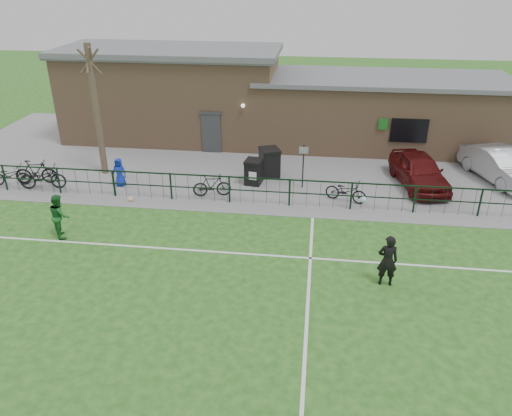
# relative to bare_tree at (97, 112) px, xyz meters

# --- Properties ---
(ground) EXTENTS (90.00, 90.00, 0.00)m
(ground) POSITION_rel_bare_tree_xyz_m (8.00, -10.50, -3.00)
(ground) COLOR #235619
(ground) RESTS_ON ground
(paving_strip) EXTENTS (34.00, 13.00, 0.02)m
(paving_strip) POSITION_rel_bare_tree_xyz_m (8.00, 3.00, -2.99)
(paving_strip) COLOR slate
(paving_strip) RESTS_ON ground
(pitch_line_touch) EXTENTS (28.00, 0.10, 0.01)m
(pitch_line_touch) POSITION_rel_bare_tree_xyz_m (8.00, -2.70, -3.00)
(pitch_line_touch) COLOR white
(pitch_line_touch) RESTS_ON ground
(pitch_line_mid) EXTENTS (28.00, 0.10, 0.01)m
(pitch_line_mid) POSITION_rel_bare_tree_xyz_m (8.00, -6.50, -3.00)
(pitch_line_mid) COLOR white
(pitch_line_mid) RESTS_ON ground
(pitch_line_perp) EXTENTS (0.10, 16.00, 0.01)m
(pitch_line_perp) POSITION_rel_bare_tree_xyz_m (10.00, -10.50, -3.00)
(pitch_line_perp) COLOR white
(pitch_line_perp) RESTS_ON ground
(perimeter_fence) EXTENTS (28.00, 0.10, 1.20)m
(perimeter_fence) POSITION_rel_bare_tree_xyz_m (8.00, -2.50, -2.40)
(perimeter_fence) COLOR black
(perimeter_fence) RESTS_ON ground
(bare_tree) EXTENTS (0.30, 0.30, 6.00)m
(bare_tree) POSITION_rel_bare_tree_xyz_m (0.00, 0.00, 0.00)
(bare_tree) COLOR #4B392D
(bare_tree) RESTS_ON ground
(wheelie_bin_left) EXTENTS (1.10, 1.17, 1.24)m
(wheelie_bin_left) POSITION_rel_bare_tree_xyz_m (7.85, 0.64, -2.36)
(wheelie_bin_left) COLOR black
(wheelie_bin_left) RESTS_ON paving_strip
(wheelie_bin_right) EXTENTS (0.80, 0.88, 1.05)m
(wheelie_bin_right) POSITION_rel_bare_tree_xyz_m (7.25, -0.38, -2.45)
(wheelie_bin_right) COLOR black
(wheelie_bin_right) RESTS_ON paving_strip
(sign_post) EXTENTS (0.07, 0.07, 2.00)m
(sign_post) POSITION_rel_bare_tree_xyz_m (9.46, -0.57, -1.98)
(sign_post) COLOR black
(sign_post) RESTS_ON paving_strip
(car_maroon) EXTENTS (2.51, 4.53, 1.46)m
(car_maroon) POSITION_rel_bare_tree_xyz_m (14.59, 0.27, -2.25)
(car_maroon) COLOR #4D0D0E
(car_maroon) RESTS_ON paving_strip
(car_silver) EXTENTS (2.90, 4.69, 1.46)m
(car_silver) POSITION_rel_bare_tree_xyz_m (18.36, 1.44, -2.25)
(car_silver) COLOR #96989D
(car_silver) RESTS_ON paving_strip
(bicycle_a) EXTENTS (1.85, 0.91, 0.93)m
(bicycle_a) POSITION_rel_bare_tree_xyz_m (-3.60, -1.95, -2.52)
(bicycle_a) COLOR black
(bicycle_a) RESTS_ON paving_strip
(bicycle_b) EXTENTS (1.91, 0.83, 1.11)m
(bicycle_b) POSITION_rel_bare_tree_xyz_m (-2.53, -1.63, -2.42)
(bicycle_b) COLOR black
(bicycle_b) RESTS_ON paving_strip
(bicycle_c) EXTENTS (2.11, 1.08, 1.05)m
(bicycle_c) POSITION_rel_bare_tree_xyz_m (-1.95, -2.12, -2.45)
(bicycle_c) COLOR black
(bicycle_c) RESTS_ON paving_strip
(bicycle_d) EXTENTS (1.70, 0.81, 0.98)m
(bicycle_d) POSITION_rel_bare_tree_xyz_m (5.65, -1.98, -2.49)
(bicycle_d) COLOR black
(bicycle_d) RESTS_ON paving_strip
(bicycle_e) EXTENTS (1.87, 1.16, 0.93)m
(bicycle_e) POSITION_rel_bare_tree_xyz_m (11.32, -1.78, -2.52)
(bicycle_e) COLOR black
(bicycle_e) RESTS_ON paving_strip
(spectator_child) EXTENTS (0.65, 0.44, 1.30)m
(spectator_child) POSITION_rel_bare_tree_xyz_m (1.32, -1.40, -2.33)
(spectator_child) COLOR #122DB1
(spectator_child) RESTS_ON paving_strip
(goalkeeper_kick) EXTENTS (1.05, 3.03, 1.74)m
(goalkeeper_kick) POSITION_rel_bare_tree_xyz_m (12.34, -7.66, -2.12)
(goalkeeper_kick) COLOR black
(goalkeeper_kick) RESTS_ON ground
(outfield_player) EXTENTS (0.96, 1.01, 1.65)m
(outfield_player) POSITION_rel_bare_tree_xyz_m (0.89, -6.07, -2.18)
(outfield_player) COLOR #1B6027
(outfield_player) RESTS_ON ground
(ball_ground) EXTENTS (0.22, 0.22, 0.22)m
(ball_ground) POSITION_rel_bare_tree_xyz_m (2.33, -2.92, -2.89)
(ball_ground) COLOR white
(ball_ground) RESTS_ON ground
(clubhouse) EXTENTS (24.25, 5.40, 4.96)m
(clubhouse) POSITION_rel_bare_tree_xyz_m (7.12, 6.00, -0.78)
(clubhouse) COLOR #9F7A59
(clubhouse) RESTS_ON ground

